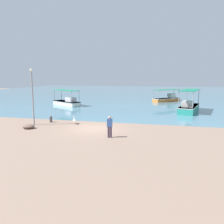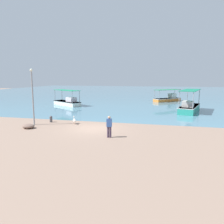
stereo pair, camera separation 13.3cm
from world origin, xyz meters
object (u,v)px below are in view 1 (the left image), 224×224
at_px(fishing_boat_outer, 67,102).
at_px(fishing_boat_near_left, 189,107).
at_px(fisherman_standing, 110,126).
at_px(net_pile, 28,126).
at_px(fishing_boat_center, 167,98).
at_px(mooring_bollard, 51,119).
at_px(lamp_post, 32,94).
at_px(pelican, 74,120).

distance_m(fishing_boat_outer, fishing_boat_near_left, 18.91).
xyz_separation_m(fishing_boat_near_left, fisherman_standing, (-7.30, -14.60, 0.25)).
xyz_separation_m(fishing_boat_outer, net_pile, (3.54, -15.86, -0.39)).
bearing_deg(fishing_boat_center, mooring_bollard, -117.25).
distance_m(fishing_boat_outer, mooring_bollard, 13.53).
relative_size(fishing_boat_center, net_pile, 4.71).
height_order(lamp_post, mooring_bollard, lamp_post).
relative_size(fishing_boat_near_left, lamp_post, 1.26).
relative_size(fishing_boat_center, mooring_bollard, 7.71).
height_order(fishing_boat_center, fisherman_standing, fishing_boat_center).
bearing_deg(net_pile, lamp_post, 103.80).
xyz_separation_m(fishing_boat_near_left, net_pile, (-15.21, -13.41, -0.46)).
bearing_deg(fishing_boat_center, fishing_boat_outer, -147.34).
relative_size(fishing_boat_near_left, mooring_bollard, 9.98).
bearing_deg(fishing_boat_near_left, fishing_boat_center, 101.71).
relative_size(fishing_boat_near_left, net_pile, 6.09).
relative_size(fishing_boat_outer, pelican, 7.11).
distance_m(pelican, mooring_bollard, 2.75).
height_order(fishing_boat_near_left, mooring_bollard, fishing_boat_near_left).
bearing_deg(pelican, mooring_bollard, 173.65).
bearing_deg(mooring_bollard, fishing_boat_center, 62.75).
bearing_deg(pelican, fisherman_standing, -40.31).
distance_m(fishing_boat_outer, pelican, 14.87).
distance_m(fishing_boat_center, fishing_boat_near_left, 13.05).
bearing_deg(fishing_boat_center, net_pile, -115.62).
xyz_separation_m(fishing_boat_near_left, lamp_post, (-15.57, -11.94, 2.40)).
bearing_deg(fishing_boat_outer, fishing_boat_center, 32.66).
relative_size(fisherman_standing, net_pile, 1.51).
bearing_deg(mooring_bollard, fishing_boat_near_left, 35.53).
distance_m(pelican, lamp_post, 4.73).
relative_size(pelican, fisherman_standing, 0.47).
bearing_deg(fishing_boat_outer, lamp_post, -77.52).
height_order(fishing_boat_outer, fisherman_standing, fishing_boat_outer).
bearing_deg(pelican, lamp_post, -161.78).
bearing_deg(fishing_boat_near_left, mooring_bollard, -144.47).
distance_m(mooring_bollard, net_pile, 3.05).
xyz_separation_m(pelican, net_pile, (-3.34, -2.68, -0.17)).
relative_size(fishing_boat_center, pelican, 6.58).
height_order(fishing_boat_near_left, net_pile, fishing_boat_near_left).
xyz_separation_m(fishing_boat_center, net_pile, (-12.56, -26.18, -0.36)).
xyz_separation_m(pelican, mooring_bollard, (-2.73, 0.30, -0.01)).
xyz_separation_m(pelican, lamp_post, (-3.70, -1.22, 2.68)).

